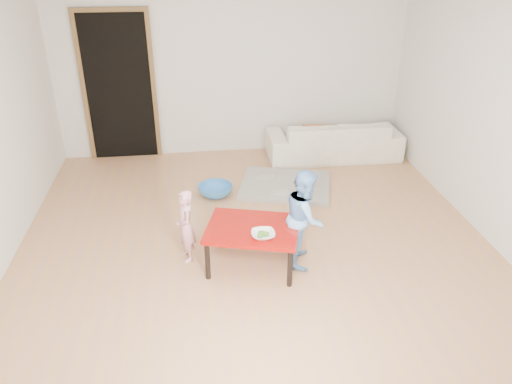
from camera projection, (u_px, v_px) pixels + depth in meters
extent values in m
cube|color=tan|center=(254.00, 236.00, 5.47)|extent=(5.00, 5.00, 0.01)
cube|color=silver|center=(232.00, 65.00, 7.08)|extent=(5.00, 0.02, 2.60)
cube|color=silver|center=(493.00, 114.00, 5.16)|extent=(0.02, 5.00, 2.60)
imported|color=white|center=(333.00, 139.00, 7.31)|extent=(1.92, 0.75, 0.56)
cube|color=#D26217|center=(319.00, 133.00, 7.11)|extent=(0.49, 0.44, 0.12)
imported|color=white|center=(263.00, 235.00, 4.63)|extent=(0.22, 0.22, 0.05)
imported|color=#F36F84|center=(186.00, 226.00, 4.93)|extent=(0.24, 0.31, 0.76)
imported|color=#68ABF2|center=(305.00, 217.00, 4.85)|extent=(0.49, 0.56, 1.00)
imported|color=#3379C1|center=(215.00, 190.00, 6.31)|extent=(0.44, 0.44, 0.14)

